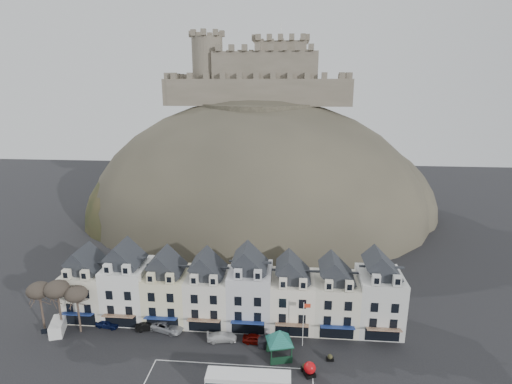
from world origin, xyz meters
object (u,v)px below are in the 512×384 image
Objects in this scene: bus_shelter at (279,336)px; car_maroon at (256,339)px; bus at (248,383)px; white_van at (58,326)px; red_buoy at (310,369)px; car_charcoal at (274,342)px; car_silver at (166,326)px; flagpole at (304,321)px; car_navy at (107,324)px; car_white at (222,337)px; car_black at (149,326)px.

bus_shelter is 1.69× the size of car_maroon.
white_van is at bearing 161.16° from bus.
car_charcoal is at bearing 131.62° from red_buoy.
car_silver is 1.37× the size of car_maroon.
car_maroon is 2.76m from car_charcoal.
car_charcoal is (33.95, -0.60, -0.20)m from white_van.
flagpole is (3.47, 2.91, 0.69)m from bus_shelter.
car_silver is (-14.37, 12.25, -0.88)m from bus.
flagpole is 31.44m from car_navy.
red_buoy is at bearing -96.10° from car_navy.
red_buoy is at bearing 26.74° from bus.
car_white is at bearing -87.08° from car_navy.
car_maroon is at bearing -81.33° from car_silver.
car_white is (-8.81, 3.10, -2.79)m from bus_shelter.
white_van is at bearing 160.63° from bus_shelter.
red_buoy reaches higher than car_silver.
car_silver is at bearing 87.71° from car_maroon.
car_maroon is (0.03, 10.31, -0.97)m from bus.
bus_shelter is 1.63× the size of car_black.
car_charcoal reaches higher than car_navy.
white_van is (-34.86, 3.01, -2.47)m from bus_shelter.
bus is 8.39m from bus_shelter.
car_navy is (-27.71, 4.90, -2.81)m from bus_shelter.
white_van is 1.25× the size of car_navy.
white_van is 14.15m from car_black.
bus_shelter is at bearing 141.49° from red_buoy.
car_navy is 0.90× the size of car_black.
car_white is at bearing 153.68° from red_buoy.
car_white is at bearing 93.89° from car_maroon.
red_buoy reaches higher than car_charcoal.
bus_shelter is 0.93× the size of flagpole.
car_navy is at bearing 106.33° from car_silver.
flagpole reaches higher than car_silver.
car_charcoal is (2.70, -0.56, 0.10)m from car_maroon.
car_silver is at bearing -12.39° from white_van.
white_van is at bearing 79.35° from car_white.
car_navy is at bearing 73.13° from car_black.
car_white is at bearing 179.11° from flagpole.
car_maroon is at bearing 141.06° from red_buoy.
flagpole is 7.88m from car_maroon.
car_white is at bearing 77.43° from car_charcoal.
bus_shelter is at bearing -120.11° from car_black.
bus_shelter is at bearing -91.67° from car_navy.
car_maroon is 0.85× the size of car_charcoal.
car_navy is at bearing 155.52° from bus_shelter.
bus is at bearing -114.12° from car_silver.
bus_shelter reaches higher than car_silver.
car_charcoal is at bearing 73.85° from bus.
bus reaches higher than car_white.
flagpole is at bearing -90.90° from car_charcoal.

